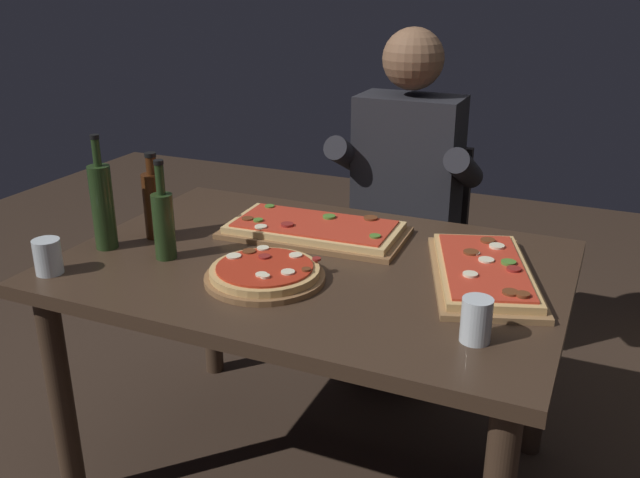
{
  "coord_description": "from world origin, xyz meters",
  "views": [
    {
      "loc": [
        0.75,
        -1.65,
        1.51
      ],
      "look_at": [
        0.0,
        0.05,
        0.79
      ],
      "focal_mm": 38.89,
      "sensor_mm": 36.0,
      "label": 1
    }
  ],
  "objects_px": {
    "pizza_round_far": "(265,273)",
    "seated_diner": "(404,191)",
    "wine_bottle_dark": "(103,205)",
    "oil_bottle_amber": "(164,223)",
    "diner_chair": "(410,244)",
    "dining_table": "(313,291)",
    "tumbler_far_side": "(476,323)",
    "vinegar_bottle_green": "(154,203)",
    "pizza_rectangular_left": "(483,272)",
    "tumbler_near_camera": "(48,257)",
    "pizza_rectangular_front": "(315,229)"
  },
  "relations": [
    {
      "from": "vinegar_bottle_green",
      "to": "seated_diner",
      "type": "height_order",
      "value": "seated_diner"
    },
    {
      "from": "dining_table",
      "to": "tumbler_far_side",
      "type": "relative_size",
      "value": 13.52
    },
    {
      "from": "dining_table",
      "to": "oil_bottle_amber",
      "type": "distance_m",
      "value": 0.47
    },
    {
      "from": "dining_table",
      "to": "pizza_round_far",
      "type": "bearing_deg",
      "value": -110.51
    },
    {
      "from": "pizza_rectangular_front",
      "to": "diner_chair",
      "type": "xyz_separation_m",
      "value": [
        0.12,
        0.67,
        -0.27
      ]
    },
    {
      "from": "dining_table",
      "to": "vinegar_bottle_green",
      "type": "xyz_separation_m",
      "value": [
        -0.52,
        -0.02,
        0.2
      ]
    },
    {
      "from": "pizza_rectangular_front",
      "to": "pizza_rectangular_left",
      "type": "xyz_separation_m",
      "value": [
        0.55,
        -0.11,
        0.0
      ]
    },
    {
      "from": "oil_bottle_amber",
      "to": "tumbler_far_side",
      "type": "distance_m",
      "value": 0.92
    },
    {
      "from": "pizza_round_far",
      "to": "diner_chair",
      "type": "distance_m",
      "value": 1.07
    },
    {
      "from": "pizza_round_far",
      "to": "tumbler_far_side",
      "type": "xyz_separation_m",
      "value": [
        0.58,
        -0.1,
        0.03
      ]
    },
    {
      "from": "pizza_rectangular_left",
      "to": "tumbler_near_camera",
      "type": "bearing_deg",
      "value": -158.0
    },
    {
      "from": "pizza_rectangular_front",
      "to": "vinegar_bottle_green",
      "type": "xyz_separation_m",
      "value": [
        -0.44,
        -0.21,
        0.09
      ]
    },
    {
      "from": "oil_bottle_amber",
      "to": "tumbler_far_side",
      "type": "relative_size",
      "value": 2.79
    },
    {
      "from": "pizza_round_far",
      "to": "seated_diner",
      "type": "xyz_separation_m",
      "value": [
        0.1,
        0.91,
        -0.02
      ]
    },
    {
      "from": "pizza_rectangular_left",
      "to": "diner_chair",
      "type": "xyz_separation_m",
      "value": [
        -0.43,
        0.78,
        -0.27
      ]
    },
    {
      "from": "tumbler_far_side",
      "to": "oil_bottle_amber",
      "type": "bearing_deg",
      "value": 172.49
    },
    {
      "from": "wine_bottle_dark",
      "to": "diner_chair",
      "type": "relative_size",
      "value": 0.39
    },
    {
      "from": "seated_diner",
      "to": "wine_bottle_dark",
      "type": "bearing_deg",
      "value": -125.92
    },
    {
      "from": "pizza_rectangular_front",
      "to": "dining_table",
      "type": "bearing_deg",
      "value": -67.08
    },
    {
      "from": "pizza_round_far",
      "to": "diner_chair",
      "type": "height_order",
      "value": "diner_chair"
    },
    {
      "from": "vinegar_bottle_green",
      "to": "tumbler_near_camera",
      "type": "bearing_deg",
      "value": -106.18
    },
    {
      "from": "wine_bottle_dark",
      "to": "seated_diner",
      "type": "xyz_separation_m",
      "value": [
        0.64,
        0.89,
        -0.13
      ]
    },
    {
      "from": "pizza_rectangular_left",
      "to": "wine_bottle_dark",
      "type": "height_order",
      "value": "wine_bottle_dark"
    },
    {
      "from": "tumbler_near_camera",
      "to": "dining_table",
      "type": "bearing_deg",
      "value": 30.36
    },
    {
      "from": "tumbler_near_camera",
      "to": "oil_bottle_amber",
      "type": "bearing_deg",
      "value": 43.99
    },
    {
      "from": "tumbler_far_side",
      "to": "diner_chair",
      "type": "distance_m",
      "value": 1.26
    },
    {
      "from": "tumbler_near_camera",
      "to": "diner_chair",
      "type": "bearing_deg",
      "value": 61.54
    },
    {
      "from": "pizza_round_far",
      "to": "seated_diner",
      "type": "relative_size",
      "value": 0.24
    },
    {
      "from": "pizza_rectangular_left",
      "to": "tumbler_far_side",
      "type": "bearing_deg",
      "value": -81.62
    },
    {
      "from": "wine_bottle_dark",
      "to": "oil_bottle_amber",
      "type": "distance_m",
      "value": 0.21
    },
    {
      "from": "oil_bottle_amber",
      "to": "tumbler_near_camera",
      "type": "relative_size",
      "value": 2.98
    },
    {
      "from": "pizza_round_far",
      "to": "oil_bottle_amber",
      "type": "height_order",
      "value": "oil_bottle_amber"
    },
    {
      "from": "pizza_rectangular_left",
      "to": "seated_diner",
      "type": "bearing_deg",
      "value": 122.99
    },
    {
      "from": "diner_chair",
      "to": "seated_diner",
      "type": "height_order",
      "value": "seated_diner"
    },
    {
      "from": "pizza_rectangular_front",
      "to": "oil_bottle_amber",
      "type": "bearing_deg",
      "value": -133.33
    },
    {
      "from": "wine_bottle_dark",
      "to": "tumbler_near_camera",
      "type": "relative_size",
      "value": 3.52
    },
    {
      "from": "vinegar_bottle_green",
      "to": "wine_bottle_dark",
      "type": "bearing_deg",
      "value": -121.43
    },
    {
      "from": "wine_bottle_dark",
      "to": "diner_chair",
      "type": "xyz_separation_m",
      "value": [
        0.64,
        1.01,
        -0.39
      ]
    },
    {
      "from": "seated_diner",
      "to": "pizza_rectangular_left",
      "type": "bearing_deg",
      "value": -57.01
    },
    {
      "from": "pizza_round_far",
      "to": "oil_bottle_amber",
      "type": "xyz_separation_m",
      "value": [
        -0.33,
        0.02,
        0.09
      ]
    },
    {
      "from": "pizza_round_far",
      "to": "seated_diner",
      "type": "distance_m",
      "value": 0.91
    },
    {
      "from": "pizza_rectangular_left",
      "to": "seated_diner",
      "type": "xyz_separation_m",
      "value": [
        -0.43,
        0.66,
        -0.02
      ]
    },
    {
      "from": "wine_bottle_dark",
      "to": "dining_table",
      "type": "bearing_deg",
      "value": 14.1
    },
    {
      "from": "wine_bottle_dark",
      "to": "tumbler_near_camera",
      "type": "bearing_deg",
      "value": -95.03
    },
    {
      "from": "vinegar_bottle_green",
      "to": "oil_bottle_amber",
      "type": "bearing_deg",
      "value": -45.62
    },
    {
      "from": "pizza_rectangular_front",
      "to": "pizza_rectangular_left",
      "type": "height_order",
      "value": "same"
    },
    {
      "from": "dining_table",
      "to": "pizza_rectangular_front",
      "type": "height_order",
      "value": "pizza_rectangular_front"
    },
    {
      "from": "tumbler_near_camera",
      "to": "seated_diner",
      "type": "relative_size",
      "value": 0.07
    },
    {
      "from": "pizza_rectangular_front",
      "to": "diner_chair",
      "type": "bearing_deg",
      "value": 79.93
    },
    {
      "from": "oil_bottle_amber",
      "to": "tumbler_far_side",
      "type": "xyz_separation_m",
      "value": [
        0.91,
        -0.12,
        -0.06
      ]
    }
  ]
}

